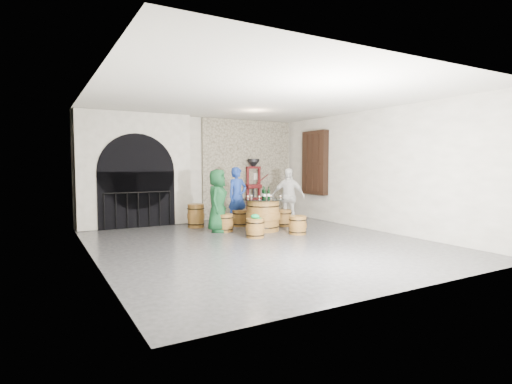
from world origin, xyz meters
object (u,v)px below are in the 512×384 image
barrel_stool_far (240,218)px  barrel_stool_near_right (298,225)px  barrel_table (263,215)px  side_barrel (196,216)px  barrel_stool_left (225,223)px  wine_bottle_center (269,194)px  barrel_stool_right (284,218)px  person_white (288,197)px  corking_press (254,184)px  person_green (217,201)px  barrel_stool_near_left (255,228)px  wine_bottle_left (265,194)px  wine_bottle_right (263,193)px  person_blue (237,196)px

barrel_stool_far → barrel_stool_near_right: 2.00m
barrel_table → side_barrel: bearing=134.1°
barrel_stool_left → wine_bottle_center: 1.38m
barrel_stool_right → person_white: bearing=23.6°
side_barrel → corking_press: 2.66m
barrel_table → corking_press: corking_press is taller
barrel_stool_far → corking_press: corking_press is taller
barrel_stool_near_right → wine_bottle_center: size_ratio=1.42×
person_green → person_white: person_white is taller
barrel_stool_near_right → corking_press: bearing=80.8°
barrel_stool_right → barrel_stool_near_left: 1.98m
side_barrel → wine_bottle_center: bearing=-44.6°
wine_bottle_left → side_barrel: size_ratio=0.50×
barrel_stool_left → barrel_stool_near_right: same height
barrel_stool_far → wine_bottle_center: size_ratio=1.42×
wine_bottle_right → barrel_stool_near_left: bearing=-129.6°
barrel_stool_near_right → wine_bottle_center: bearing=113.3°
barrel_stool_near_right → person_white: (0.64, 1.38, 0.59)m
barrel_stool_right → side_barrel: (-2.28, 0.99, 0.09)m
barrel_stool_left → wine_bottle_right: bearing=-11.2°
person_blue → wine_bottle_center: bearing=-82.0°
person_white → barrel_stool_near_right: bearing=-70.4°
person_white → wine_bottle_right: (-1.03, -0.33, 0.15)m
barrel_stool_near_right → wine_bottle_right: size_ratio=1.42×
barrel_table → person_blue: person_blue is taller
barrel_stool_near_left → side_barrel: bearing=107.5°
wine_bottle_center → barrel_stool_near_left: bearing=-139.1°
barrel_stool_near_left → wine_bottle_right: size_ratio=1.42×
barrel_stool_near_right → corking_press: size_ratio=0.24×
person_blue → person_white: (1.33, -0.61, -0.02)m
barrel_stool_near_right → wine_bottle_left: size_ratio=1.42×
barrel_stool_near_left → person_green: bearing=110.5°
barrel_stool_near_left → wine_bottle_center: wine_bottle_center is taller
wine_bottle_left → corking_press: bearing=67.4°
barrel_stool_near_left → person_green: 1.41m
corking_press → barrel_stool_right: bearing=-87.4°
wine_bottle_left → person_blue: bearing=100.8°
barrel_stool_near_left → corking_press: (1.68, 3.10, 0.89)m
wine_bottle_center → corking_press: size_ratio=0.17×
barrel_stool_right → barrel_stool_near_left: size_ratio=1.00×
barrel_stool_near_left → person_blue: person_blue is taller
barrel_stool_near_left → wine_bottle_center: bearing=40.9°
barrel_stool_left → side_barrel: size_ratio=0.71×
person_blue → wine_bottle_center: 1.22m
barrel_stool_near_left → wine_bottle_left: size_ratio=1.42×
barrel_stool_near_left → person_blue: bearing=76.0°
person_blue → barrel_stool_near_left: bearing=-112.0°
wine_bottle_left → barrel_stool_right: bearing=26.6°
wine_bottle_center → person_white: bearing=29.5°
wine_bottle_center → person_green: bearing=157.9°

